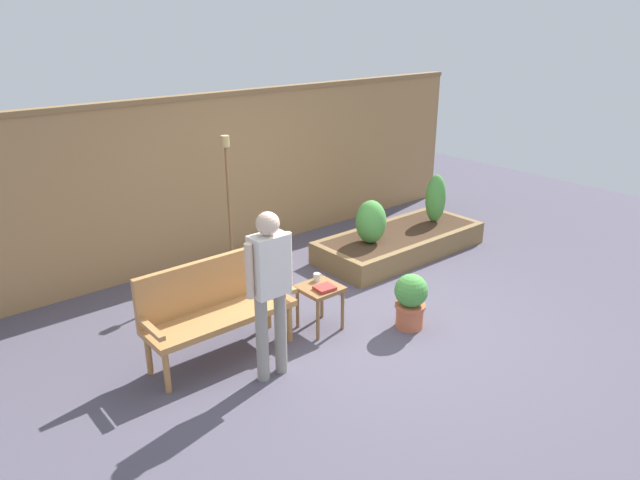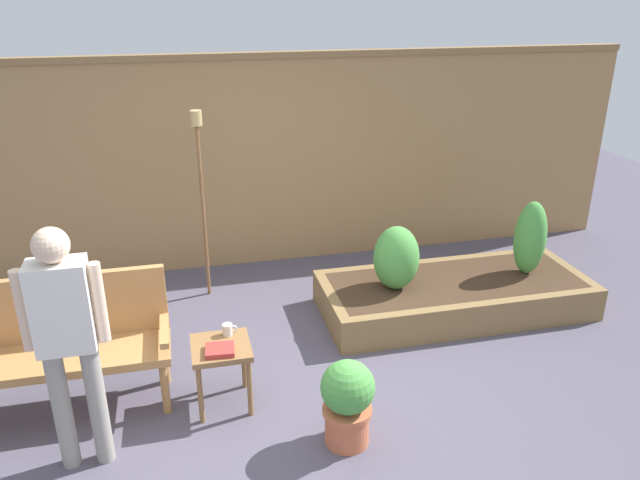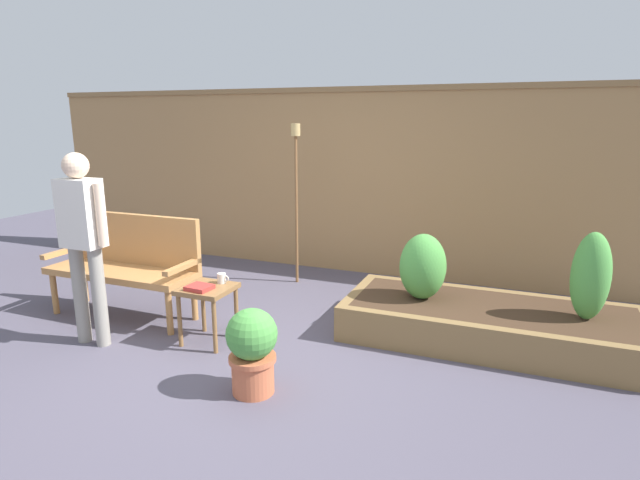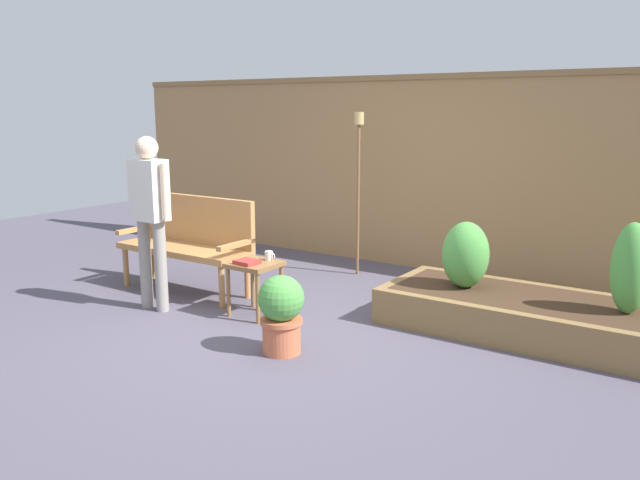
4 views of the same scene
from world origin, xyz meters
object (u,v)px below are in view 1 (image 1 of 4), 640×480
Objects in this scene: cup_on_table at (317,277)px; tiki_torch at (228,182)px; potted_boxwood at (411,299)px; shrub_far_corner at (436,198)px; book_on_table at (325,288)px; shrub_near_bench at (371,222)px; garden_bench at (215,302)px; person_by_bench at (270,282)px; side_table at (320,294)px.

tiki_torch reaches higher than cup_on_table.
tiki_torch reaches higher than potted_boxwood.
cup_on_table is 2.89m from shrub_far_corner.
book_on_table is at bearing -161.41° from shrub_far_corner.
shrub_near_bench is 0.82× the size of shrub_far_corner.
cup_on_table is at bearing 74.95° from book_on_table.
book_on_table is 0.32× the size of potted_boxwood.
garden_bench reaches higher than shrub_near_bench.
shrub_far_corner is (3.91, 0.60, 0.10)m from garden_bench.
cup_on_table reaches higher than book_on_table.
book_on_table is 0.28× the size of shrub_far_corner.
cup_on_table is 1.14m from person_by_bench.
book_on_table is at bearing 146.54° from potted_boxwood.
cup_on_table is at bearing -153.64° from shrub_near_bench.
garden_bench is 3.00× the size of side_table.
side_table is at bearing -117.26° from cup_on_table.
tiki_torch is at bearing 93.76° from book_on_table.
garden_bench is at bearing 105.58° from person_by_bench.
cup_on_table is at bearing -88.34° from tiki_torch.
tiki_torch is 2.30m from person_by_bench.
shrub_near_bench is (1.59, 0.96, 0.09)m from book_on_table.
side_table is 0.81× the size of potted_boxwood.
side_table is (1.05, -0.27, -0.15)m from garden_bench.
shrub_near_bench reaches higher than potted_boxwood.
tiki_torch is (0.03, 1.82, 0.70)m from book_on_table.
garden_bench is at bearing -167.14° from shrub_near_bench.
garden_bench is 1.10m from book_on_table.
garden_bench reaches higher than book_on_table.
tiki_torch is (-0.72, 2.31, 0.88)m from potted_boxwood.
garden_bench is 2.70m from shrub_near_bench.
potted_boxwood is 0.38× the size of person_by_bench.
side_table is 0.31× the size of person_by_bench.
person_by_bench reaches higher than garden_bench.
person_by_bench is (-0.94, -0.50, 0.41)m from cup_on_table.
side_table is at bearing 23.30° from person_by_bench.
shrub_near_bench reaches higher than side_table.
book_on_table is 1.01m from person_by_bench.
tiki_torch is at bearing 151.35° from shrub_near_bench.
garden_bench is 2.42× the size of potted_boxwood.
shrub_far_corner is 3.94m from person_by_bench.
shrub_far_corner is at bearing -16.77° from tiki_torch.
potted_boxwood is 2.57m from tiki_torch.
cup_on_table is 1.74m from tiki_torch.
side_table is 0.13m from book_on_table.
cup_on_table is (0.06, 0.12, 0.12)m from side_table.
shrub_far_corner reaches higher than garden_bench.
potted_boxwood is 0.34× the size of tiki_torch.
tiki_torch reaches higher than person_by_bench.
shrub_near_bench is 2.78m from person_by_bench.
book_on_table reaches higher than side_table.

